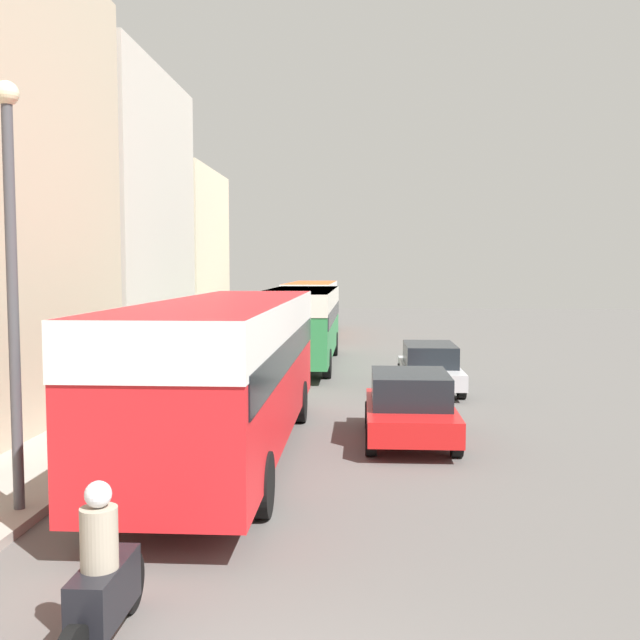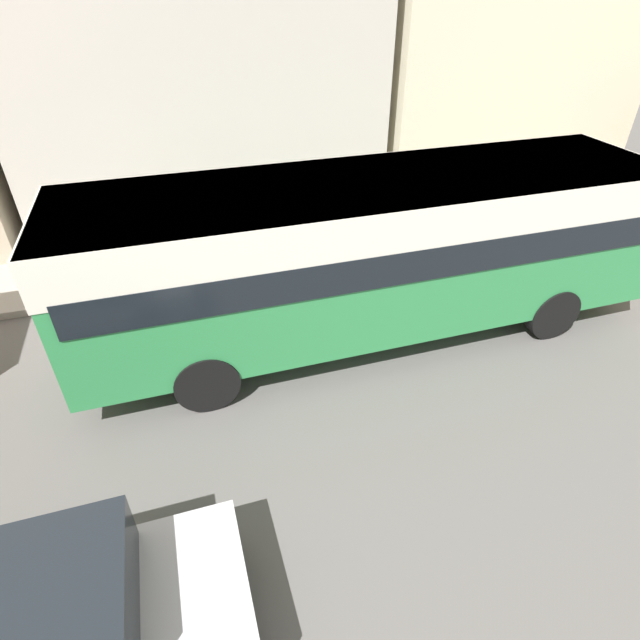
% 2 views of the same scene
% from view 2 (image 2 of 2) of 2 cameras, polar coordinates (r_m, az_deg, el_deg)
% --- Properties ---
extents(building_end_row, '(6.86, 7.42, 8.32)m').
position_cam_2_polar(building_end_row, '(17.95, 16.83, 29.06)').
color(building_end_row, beige).
rests_on(building_end_row, ground_plane).
extents(bus_following, '(2.66, 10.14, 2.91)m').
position_cam_2_polar(bus_following, '(8.64, 6.09, 9.32)').
color(bus_following, '#2D8447').
rests_on(bus_following, ground_plane).
extents(pedestrian_near_curb, '(0.35, 0.35, 1.75)m').
position_cam_2_polar(pedestrian_near_curb, '(10.91, -18.09, 8.49)').
color(pedestrian_near_curb, '#232838').
rests_on(pedestrian_near_curb, sidewalk).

